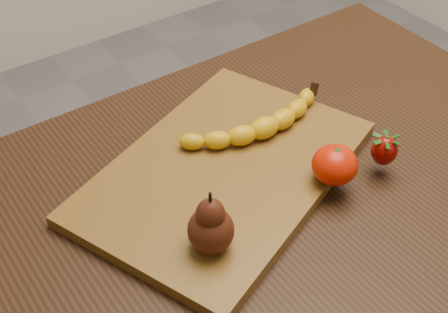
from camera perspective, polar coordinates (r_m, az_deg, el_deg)
table at (r=1.03m, az=5.13°, el=-6.19°), size 1.00×0.70×0.76m
cutting_board at (r=0.95m, az=0.00°, el=-1.35°), size 0.53×0.44×0.02m
banana at (r=0.99m, az=3.69°, el=2.63°), size 0.23×0.07×0.04m
pear at (r=0.80m, az=-1.23°, el=-5.92°), size 0.08×0.08×0.10m
mandarin at (r=0.92m, az=10.10°, el=-0.75°), size 0.09×0.09×0.06m
strawberry at (r=0.97m, az=14.47°, el=0.67°), size 0.05×0.05×0.05m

